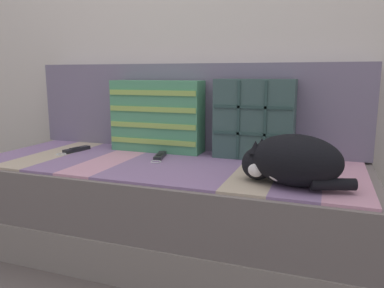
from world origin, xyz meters
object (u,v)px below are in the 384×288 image
(couch, at_px, (168,204))
(sleeping_cat, at_px, (290,161))
(game_remote_far, at_px, (160,156))
(throw_pillow_striped, at_px, (157,116))
(game_remote_near, at_px, (76,150))
(throw_pillow_quilted, at_px, (254,119))

(couch, distance_m, sleeping_cat, 0.68)
(game_remote_far, bearing_deg, couch, -30.13)
(throw_pillow_striped, relative_size, game_remote_far, 2.39)
(throw_pillow_striped, bearing_deg, sleeping_cat, -29.38)
(game_remote_near, relative_size, game_remote_far, 1.04)
(throw_pillow_striped, bearing_deg, couch, -54.16)
(couch, xyz_separation_m, throw_pillow_striped, (-0.14, 0.19, 0.39))
(couch, xyz_separation_m, game_remote_near, (-0.53, 0.02, 0.22))
(sleeping_cat, bearing_deg, game_remote_near, 168.02)
(throw_pillow_quilted, distance_m, throw_pillow_striped, 0.50)
(couch, bearing_deg, game_remote_near, 177.50)
(couch, distance_m, game_remote_near, 0.57)
(couch, relative_size, sleeping_cat, 4.52)
(throw_pillow_quilted, xyz_separation_m, sleeping_cat, (0.21, -0.40, -0.10))
(game_remote_near, bearing_deg, couch, -2.50)
(throw_pillow_quilted, bearing_deg, game_remote_far, -159.30)
(couch, height_order, throw_pillow_striped, throw_pillow_striped)
(couch, distance_m, throw_pillow_striped, 0.46)
(couch, bearing_deg, throw_pillow_striped, 125.84)
(sleeping_cat, distance_m, game_remote_far, 0.67)
(game_remote_near, bearing_deg, throw_pillow_quilted, 10.48)
(throw_pillow_quilted, xyz_separation_m, game_remote_far, (-0.42, -0.16, -0.18))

